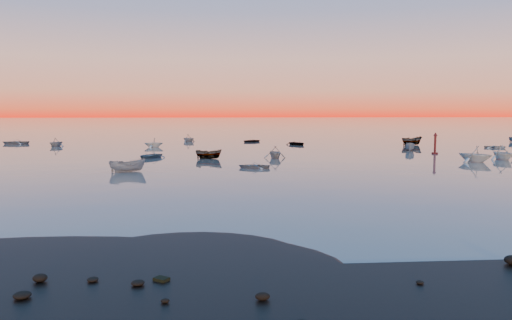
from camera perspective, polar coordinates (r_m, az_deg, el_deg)
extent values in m
plane|color=#6A6158|center=(122.73, -2.87, 2.78)|extent=(600.00, 600.00, 0.00)
imported|color=slate|center=(52.87, -14.45, -1.30)|extent=(2.62, 4.05, 1.30)
imported|color=slate|center=(65.65, 2.20, 0.22)|extent=(3.75, 2.01, 1.26)
cylinder|color=#480F10|center=(76.49, 19.76, 0.70)|extent=(0.90, 0.90, 0.30)
cylinder|color=#480F10|center=(76.39, 19.79, 1.64)|extent=(0.32, 0.32, 2.61)
cone|color=#480F10|center=(76.31, 19.83, 2.81)|extent=(0.60, 0.60, 0.50)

